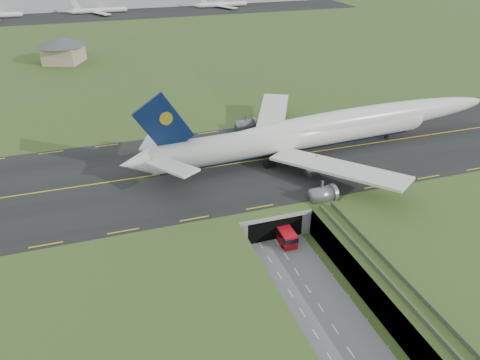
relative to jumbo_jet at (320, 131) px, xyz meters
name	(u,v)px	position (x,y,z in m)	size (l,w,h in m)	color
ground	(290,263)	(-22.03, -32.91, -11.83)	(900.00, 900.00, 0.00)	#3C5522
airfield_deck	(291,251)	(-22.03, -32.91, -8.83)	(800.00, 800.00, 6.00)	gray
trench_road	(307,288)	(-22.03, -40.41, -11.73)	(12.00, 75.00, 0.20)	slate
taxiway	(238,163)	(-22.03, 0.09, -5.74)	(800.00, 44.00, 0.18)	black
tunnel_portal	(261,206)	(-22.03, -16.20, -8.50)	(17.00, 22.30, 6.00)	gray
guideway	(402,295)	(-11.03, -52.02, -6.51)	(3.00, 53.00, 7.05)	#A8A8A3
jumbo_jet	(320,131)	(0.00, 0.00, 0.00)	(104.31, 65.18, 21.60)	white
shuttle_tram	(284,234)	(-20.32, -25.64, -10.09)	(3.10, 7.83, 3.18)	red
service_building	(63,47)	(-62.46, 115.25, 0.75)	(26.91, 26.91, 11.11)	tan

